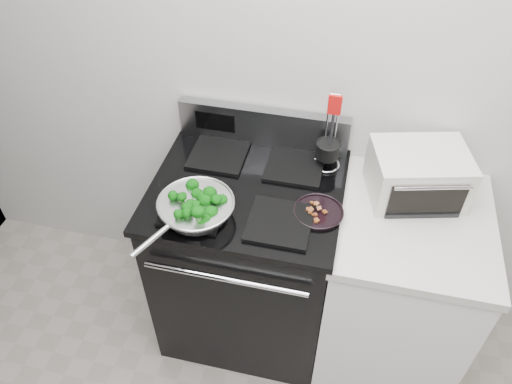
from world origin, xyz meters
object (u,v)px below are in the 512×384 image
(bacon_plate, at_px, (319,210))
(toaster_oven, at_px, (418,175))
(utensil_holder, at_px, (327,154))
(gas_range, at_px, (248,258))
(skillet, at_px, (196,208))

(bacon_plate, height_order, toaster_oven, toaster_oven)
(toaster_oven, bearing_deg, utensil_holder, 155.62)
(gas_range, xyz_separation_m, bacon_plate, (0.31, -0.08, 0.48))
(gas_range, xyz_separation_m, skillet, (-0.15, -0.21, 0.51))
(bacon_plate, xyz_separation_m, utensil_holder, (-0.01, 0.29, 0.05))
(utensil_holder, bearing_deg, skillet, -136.46)
(bacon_plate, distance_m, utensil_holder, 0.30)
(gas_range, height_order, utensil_holder, utensil_holder)
(gas_range, bearing_deg, utensil_holder, 34.89)
(gas_range, height_order, bacon_plate, gas_range)
(gas_range, bearing_deg, toaster_oven, 12.18)
(utensil_holder, relative_size, toaster_oven, 0.85)
(utensil_holder, distance_m, toaster_oven, 0.37)
(gas_range, height_order, skillet, gas_range)
(skillet, height_order, bacon_plate, skillet)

